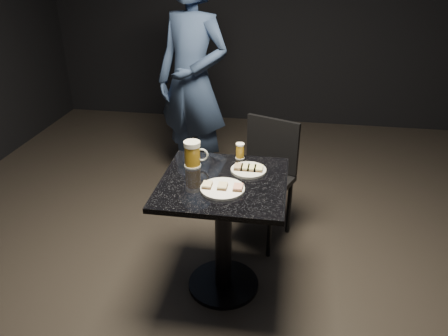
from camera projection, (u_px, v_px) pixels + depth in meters
The scene contains 10 objects.
floor at pixel (223, 285), 2.76m from camera, with size 6.00×6.00×0.00m, color black.
plate_large at pixel (223, 189), 2.33m from camera, with size 0.24×0.24×0.01m, color white.
plate_small at pixel (248, 170), 2.52m from camera, with size 0.21×0.21×0.01m, color silver.
patron at pixel (193, 82), 3.59m from camera, with size 0.67×0.44×1.83m, color navy.
table at pixel (223, 217), 2.53m from camera, with size 0.70×0.70×0.75m.
beer_mug at pixel (193, 154), 2.55m from camera, with size 0.15×0.10×0.16m.
beer_tumbler at pixel (240, 151), 2.66m from camera, with size 0.06×0.06×0.10m.
chair at pixel (264, 173), 3.05m from camera, with size 0.51×0.51×0.86m.
canapes_on_plate_large at pixel (223, 186), 2.32m from camera, with size 0.22×0.07×0.02m.
canapes_on_plate_small at pixel (249, 168), 2.52m from camera, with size 0.17×0.07×0.02m.
Camera 1 is at (0.34, -2.10, 1.91)m, focal length 35.00 mm.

